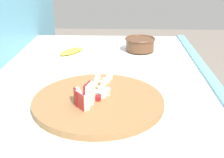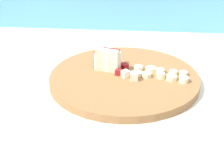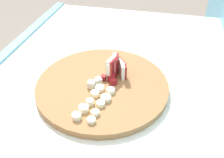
# 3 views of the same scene
# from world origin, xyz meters

# --- Properties ---
(cutting_board) EXTENTS (0.41, 0.41, 0.02)m
(cutting_board) POSITION_xyz_m (-0.11, -0.00, 0.95)
(cutting_board) COLOR olive
(cutting_board) RESTS_ON tiled_countertop
(apple_wedge_fan) EXTENTS (0.08, 0.06, 0.07)m
(apple_wedge_fan) POSITION_xyz_m (-0.15, 0.03, 0.99)
(apple_wedge_fan) COLOR maroon
(apple_wedge_fan) RESTS_ON cutting_board
(apple_dice_pile) EXTENTS (0.08, 0.08, 0.02)m
(apple_dice_pile) POSITION_xyz_m (-0.11, 0.00, 0.97)
(apple_dice_pile) COLOR #EFE5CC
(apple_dice_pile) RESTS_ON cutting_board
(banana_slice_rows) EXTENTS (0.16, 0.09, 0.01)m
(banana_slice_rows) POSITION_xyz_m (-0.01, 0.00, 0.96)
(banana_slice_rows) COLOR white
(banana_slice_rows) RESTS_ON cutting_board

